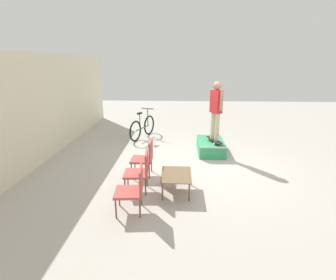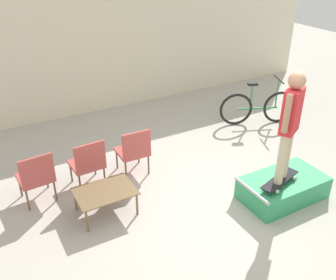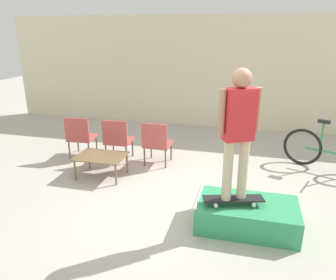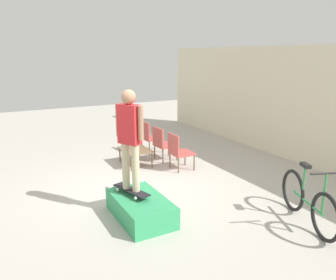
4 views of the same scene
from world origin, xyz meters
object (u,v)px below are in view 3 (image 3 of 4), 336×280
patio_chair_left (80,135)px  bicycle (330,151)px  skate_ramp_box (246,215)px  patio_chair_right (157,141)px  person_skater (239,125)px  patio_chair_center (117,138)px  skateboard_on_ramp (233,199)px  coffee_table (101,158)px

patio_chair_left → bicycle: (5.02, 0.53, -0.10)m
skate_ramp_box → patio_chair_right: (-1.83, 1.84, 0.31)m
person_skater → patio_chair_right: person_skater is taller
patio_chair_left → patio_chair_right: (1.69, -0.00, 0.00)m
patio_chair_right → bicycle: bearing=-169.7°
patio_chair_right → patio_chair_center: bearing=1.2°
skateboard_on_ramp → patio_chair_right: 2.52m
patio_chair_left → patio_chair_center: size_ratio=1.00×
coffee_table → bicycle: bicycle is taller
coffee_table → skate_ramp_box: bearing=-21.3°
patio_chair_left → patio_chair_center: (0.85, -0.00, 0.00)m
coffee_table → bicycle: 4.39m
person_skater → bicycle: 3.18m
patio_chair_right → bicycle: bicycle is taller
person_skater → patio_chair_right: bearing=102.3°
skate_ramp_box → patio_chair_center: patio_chair_center is taller
coffee_table → patio_chair_right: (0.85, 0.79, 0.13)m
patio_chair_left → bicycle: size_ratio=0.54×
person_skater → bicycle: person_skater is taller
skateboard_on_ramp → patio_chair_left: patio_chair_left is taller
skate_ramp_box → coffee_table: 2.88m
patio_chair_right → bicycle: size_ratio=0.54×
patio_chair_center → patio_chair_right: bearing=176.8°
person_skater → patio_chair_right: (-1.63, 1.92, -1.00)m
skateboard_on_ramp → patio_chair_left: 3.84m
bicycle → person_skater: bearing=-102.7°
patio_chair_center → patio_chair_left: bearing=-3.2°
skate_ramp_box → patio_chair_center: size_ratio=1.54×
skate_ramp_box → bicycle: bearing=57.5°
skateboard_on_ramp → coffee_table: 2.73m
skate_ramp_box → person_skater: bearing=-157.4°
skateboard_on_ramp → patio_chair_center: size_ratio=0.93×
bicycle → coffee_table: bearing=-140.4°
coffee_table → bicycle: (4.18, 1.33, 0.03)m
skateboard_on_ramp → coffee_table: (-2.48, 1.12, -0.09)m
patio_chair_right → patio_chair_left: bearing=1.2°
person_skater → bicycle: (1.70, 2.45, -1.10)m
skate_ramp_box → coffee_table: (-2.67, 1.04, 0.18)m
patio_chair_center → patio_chair_right: (0.84, -0.00, 0.00)m
coffee_table → skateboard_on_ramp: bearing=-24.4°
coffee_table → patio_chair_right: bearing=43.0°
skateboard_on_ramp → patio_chair_center: patio_chair_center is taller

